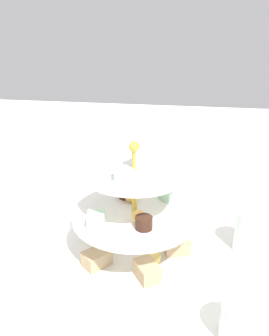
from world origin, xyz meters
TOP-DOWN VIEW (x-y plane):
  - ground_plane at (0.00, 0.00)m, footprint 2.40×2.40m
  - tiered_serving_stand at (0.00, -0.00)m, footprint 0.28×0.28m
  - water_glass_tall_right at (-0.25, 0.02)m, footprint 0.07×0.07m
  - water_glass_short_left at (0.18, -0.18)m, footprint 0.06×0.06m
  - butter_knife_left at (-0.03, 0.30)m, footprint 0.17×0.02m
  - water_glass_mid_back at (0.22, 0.05)m, footprint 0.06×0.06m

SIDE VIEW (x-z plane):
  - ground_plane at x=0.00m, z-range 0.00..0.00m
  - butter_knife_left at x=-0.03m, z-range 0.00..0.00m
  - water_glass_short_left at x=0.18m, z-range 0.00..0.07m
  - water_glass_mid_back at x=0.22m, z-range 0.00..0.08m
  - water_glass_tall_right at x=-0.25m, z-range 0.00..0.13m
  - tiered_serving_stand at x=0.00m, z-range -0.05..0.19m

